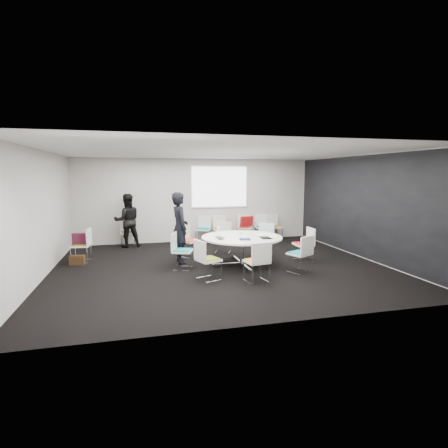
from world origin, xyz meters
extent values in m
cube|color=black|center=(0.00, 0.00, -0.02)|extent=(8.00, 7.00, 0.04)
cube|color=white|center=(0.00, 0.00, 2.82)|extent=(8.00, 7.00, 0.04)
cube|color=beige|center=(0.00, 3.52, 1.40)|extent=(8.00, 0.04, 2.80)
cube|color=beige|center=(0.00, -3.52, 1.40)|extent=(8.00, 0.04, 2.80)
cube|color=beige|center=(-4.02, 0.00, 1.40)|extent=(0.04, 7.00, 2.80)
cube|color=beige|center=(4.02, 0.00, 1.40)|extent=(0.04, 7.00, 2.80)
cube|color=black|center=(3.99, 0.00, 1.40)|extent=(0.01, 6.94, 2.74)
cube|color=silver|center=(0.56, -0.02, 0.04)|extent=(0.90, 0.90, 0.08)
cylinder|color=silver|center=(0.56, -0.02, 0.36)|extent=(0.10, 0.10, 0.65)
cylinder|color=white|center=(0.56, -0.02, 0.71)|extent=(2.01, 2.01, 0.04)
cube|color=white|center=(0.80, 3.46, 1.85)|extent=(1.90, 0.03, 1.35)
cube|color=silver|center=(2.24, -0.01, 0.21)|extent=(0.43, 0.43, 0.42)
cube|color=white|center=(2.24, -0.01, 0.44)|extent=(0.45, 0.47, 0.04)
cube|color=red|center=(2.24, -0.01, 0.47)|extent=(0.39, 0.41, 0.03)
cube|color=white|center=(2.45, -0.01, 0.67)|extent=(0.04, 0.46, 0.42)
cube|color=silver|center=(1.51, 0.93, 0.21)|extent=(0.59, 0.59, 0.42)
cube|color=white|center=(1.51, 0.93, 0.44)|extent=(0.63, 0.63, 0.04)
cube|color=#0D6488|center=(1.51, 0.93, 0.47)|extent=(0.55, 0.54, 0.03)
cube|color=white|center=(1.63, 1.10, 0.67)|extent=(0.39, 0.31, 0.42)
cube|color=silver|center=(0.42, 1.47, 0.21)|extent=(0.55, 0.55, 0.42)
cube|color=white|center=(0.42, 1.47, 0.44)|extent=(0.60, 0.59, 0.04)
cube|color=olive|center=(0.42, 1.47, 0.47)|extent=(0.52, 0.51, 0.03)
cube|color=white|center=(0.51, 1.67, 0.67)|extent=(0.44, 0.21, 0.42)
cube|color=silver|center=(-0.59, 1.18, 0.21)|extent=(0.59, 0.59, 0.42)
cube|color=white|center=(-0.59, 1.18, 0.44)|extent=(0.63, 0.63, 0.04)
cube|color=red|center=(-0.59, 1.18, 0.47)|extent=(0.55, 0.55, 0.03)
cube|color=white|center=(-0.72, 1.34, 0.67)|extent=(0.38, 0.31, 0.42)
cube|color=silver|center=(-0.93, -0.05, 0.21)|extent=(0.54, 0.54, 0.42)
cube|color=white|center=(-0.93, -0.05, 0.44)|extent=(0.57, 0.58, 0.04)
cube|color=#087776|center=(-0.93, -0.05, 0.47)|extent=(0.49, 0.51, 0.03)
cube|color=white|center=(-1.13, 0.03, 0.67)|extent=(0.19, 0.44, 0.42)
cube|color=silver|center=(-0.51, -1.05, 0.21)|extent=(0.54, 0.54, 0.42)
cube|color=white|center=(-0.51, -1.05, 0.44)|extent=(0.57, 0.59, 0.04)
cube|color=#5F7016|center=(-0.51, -1.05, 0.47)|extent=(0.50, 0.51, 0.03)
cube|color=white|center=(-0.70, -1.12, 0.67)|extent=(0.20, 0.44, 0.42)
cube|color=silver|center=(0.45, -1.44, 0.21)|extent=(0.48, 0.48, 0.42)
cube|color=white|center=(0.45, -1.44, 0.44)|extent=(0.53, 0.51, 0.04)
cube|color=orange|center=(0.45, -1.44, 0.47)|extent=(0.46, 0.44, 0.03)
cube|color=white|center=(0.49, -1.64, 0.67)|extent=(0.46, 0.11, 0.42)
cube|color=silver|center=(1.66, -0.98, 0.21)|extent=(0.56, 0.56, 0.42)
cube|color=white|center=(1.66, -0.98, 0.44)|extent=(0.61, 0.60, 0.04)
cube|color=#0A6C7B|center=(1.66, -0.98, 0.47)|extent=(0.53, 0.52, 0.03)
cube|color=white|center=(1.76, -1.17, 0.67)|extent=(0.43, 0.24, 0.42)
cube|color=silver|center=(0.15, 3.14, 0.21)|extent=(0.55, 0.55, 0.42)
cube|color=white|center=(0.15, 3.14, 0.44)|extent=(0.60, 0.59, 0.04)
cube|color=#0C6F82|center=(0.15, 3.14, 0.47)|extent=(0.52, 0.51, 0.03)
cube|color=white|center=(0.24, 3.33, 0.67)|extent=(0.44, 0.22, 0.42)
cube|color=silver|center=(0.73, 3.10, 0.21)|extent=(0.47, 0.47, 0.42)
cube|color=white|center=(0.73, 3.10, 0.44)|extent=(0.51, 0.49, 0.04)
cube|color=olive|center=(0.73, 3.10, 0.47)|extent=(0.44, 0.43, 0.03)
cube|color=white|center=(0.76, 3.31, 0.67)|extent=(0.46, 0.09, 0.42)
cube|color=silver|center=(1.62, 3.15, 0.21)|extent=(0.49, 0.49, 0.42)
cube|color=white|center=(1.62, 3.15, 0.44)|extent=(0.54, 0.52, 0.04)
cube|color=red|center=(1.62, 3.15, 0.47)|extent=(0.47, 0.45, 0.03)
cube|color=white|center=(1.66, 3.36, 0.67)|extent=(0.46, 0.12, 0.42)
cube|color=silver|center=(2.26, 3.15, 0.21)|extent=(0.49, 0.49, 0.42)
cube|color=white|center=(2.26, 3.15, 0.44)|extent=(0.53, 0.52, 0.04)
cube|color=#086B75|center=(2.26, 3.15, 0.47)|extent=(0.46, 0.45, 0.03)
cube|color=white|center=(2.30, 3.36, 0.67)|extent=(0.46, 0.12, 0.42)
cube|color=silver|center=(2.71, 3.11, 0.21)|extent=(0.46, 0.46, 0.42)
cube|color=white|center=(2.71, 3.11, 0.44)|extent=(0.50, 0.49, 0.04)
cube|color=olive|center=(2.71, 3.11, 0.47)|extent=(0.44, 0.42, 0.03)
cube|color=white|center=(2.68, 3.31, 0.67)|extent=(0.46, 0.08, 0.42)
cube|color=silver|center=(-3.41, 1.28, 0.21)|extent=(0.47, 0.47, 0.42)
cube|color=white|center=(-3.41, 1.28, 0.44)|extent=(0.49, 0.51, 0.04)
cube|color=olive|center=(-3.41, 1.28, 0.47)|extent=(0.43, 0.44, 0.03)
cube|color=white|center=(-3.20, 1.25, 0.67)|extent=(0.09, 0.46, 0.42)
cube|color=silver|center=(-2.28, 3.14, 0.21)|extent=(0.45, 0.45, 0.42)
cube|color=white|center=(-2.28, 3.14, 0.44)|extent=(0.49, 0.47, 0.04)
cube|color=#5F6E17|center=(-2.28, 3.14, 0.47)|extent=(0.42, 0.40, 0.03)
cube|color=white|center=(-2.29, 3.35, 0.67)|extent=(0.46, 0.07, 0.42)
imported|color=black|center=(-0.92, 0.60, 0.91)|extent=(0.54, 0.73, 1.83)
imported|color=black|center=(-2.28, 2.99, 0.84)|extent=(0.91, 0.76, 1.68)
imported|color=#333338|center=(0.01, -0.15, 0.74)|extent=(0.25, 0.38, 0.03)
cube|color=silver|center=(-0.01, 0.13, 0.86)|extent=(0.07, 0.30, 0.22)
cube|color=black|center=(1.05, -0.38, 0.74)|extent=(0.23, 0.31, 0.02)
cube|color=navy|center=(0.50, -0.45, 0.74)|extent=(0.31, 0.27, 0.03)
cube|color=white|center=(1.08, 0.19, 0.73)|extent=(0.37, 0.34, 0.00)
cube|color=white|center=(1.23, -0.17, 0.73)|extent=(0.31, 0.22, 0.00)
cylinder|color=white|center=(0.60, 0.22, 0.78)|extent=(0.08, 0.08, 0.09)
cube|color=black|center=(1.13, -0.51, 0.73)|extent=(0.15, 0.11, 0.01)
cube|color=#481326|center=(-3.41, 1.28, 0.62)|extent=(0.41, 0.16, 0.28)
cube|color=#362111|center=(-3.48, 1.02, 0.12)|extent=(0.38, 0.21, 0.24)
cube|color=#A21416|center=(1.62, 2.94, 0.70)|extent=(0.46, 0.25, 0.36)
camera|label=1|loc=(-1.94, -8.24, 2.25)|focal=28.00mm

